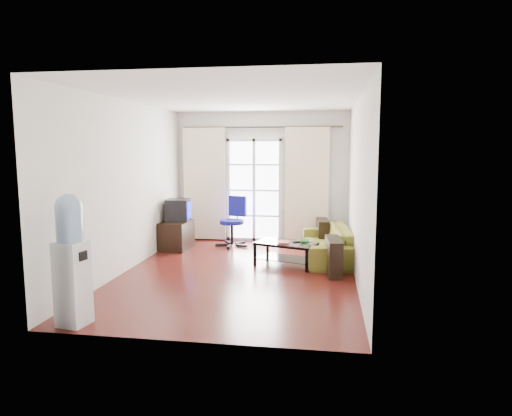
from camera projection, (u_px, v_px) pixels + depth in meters
The scene contains 20 objects.
floor at pixel (238, 273), 7.18m from camera, with size 5.20×5.20×0.00m, color #571A14.
ceiling at pixel (237, 98), 6.82m from camera, with size 5.20×5.20×0.00m, color white.
wall_back at pixel (262, 177), 9.55m from camera, with size 3.60×0.02×2.70m, color white.
wall_front at pixel (187, 210), 4.45m from camera, with size 3.60×0.02×2.70m, color white.
wall_left at pixel (127, 186), 7.27m from camera, with size 0.02×5.20×2.70m, color white.
wall_right at pixel (358, 189), 6.73m from camera, with size 0.02×5.20×2.70m, color white.
french_door at pixel (254, 190), 9.55m from camera, with size 1.16×0.06×2.15m.
curtain_rod at pixel (261, 127), 9.32m from camera, with size 0.04×0.04×3.30m, color #4C3F2D.
curtain_left at pixel (205, 184), 9.63m from camera, with size 0.90×0.07×2.35m, color #FAF0C9.
curtain_right at pixel (307, 185), 9.31m from camera, with size 0.90×0.07×2.35m, color #FAF0C9.
radiator at pixel (299, 227), 9.46m from camera, with size 0.64×0.12×0.64m, color gray.
sofa at pixel (327, 243), 8.08m from camera, with size 0.94×2.00×0.57m, color olive.
coffee_table at pixel (286, 250), 7.62m from camera, with size 1.10×0.83×0.40m.
bowl at pixel (305, 241), 7.53m from camera, with size 0.24×0.24×0.05m, color green.
book at pixel (278, 242), 7.54m from camera, with size 0.19×0.25×0.02m, color maroon.
remote at pixel (297, 242), 7.59m from camera, with size 0.16×0.04×0.02m, color black.
tv_stand at pixel (176, 235), 8.87m from camera, with size 0.50×0.74×0.55m, color black.
crt_tv at pixel (177, 210), 8.88m from camera, with size 0.51×0.51×0.43m.
task_chair at pixel (233, 231), 9.15m from camera, with size 0.87×0.87×0.99m.
water_cooler at pixel (71, 257), 4.99m from camera, with size 0.35×0.34×1.47m.
Camera 1 is at (1.34, -6.86, 1.95)m, focal length 32.00 mm.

